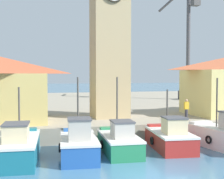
# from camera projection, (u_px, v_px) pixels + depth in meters

# --- Properties ---
(ground_plane) EXTENTS (300.00, 300.00, 0.00)m
(ground_plane) POSITION_uv_depth(u_px,v_px,m) (157.00, 179.00, 13.77)
(ground_plane) COLOR teal
(quay_wharf) EXTENTS (120.00, 40.00, 1.12)m
(quay_wharf) POSITION_uv_depth(u_px,v_px,m) (75.00, 106.00, 40.48)
(quay_wharf) COLOR #9E937F
(quay_wharf) RESTS_ON ground
(fishing_boat_left_outer) EXTENTS (2.36, 5.11, 3.92)m
(fishing_boat_left_outer) POSITION_uv_depth(u_px,v_px,m) (18.00, 147.00, 16.45)
(fishing_boat_left_outer) COLOR #196B7F
(fishing_boat_left_outer) RESTS_ON ground
(fishing_boat_left_inner) EXTENTS (2.38, 4.62, 4.46)m
(fishing_boat_left_inner) POSITION_uv_depth(u_px,v_px,m) (79.00, 144.00, 17.20)
(fishing_boat_left_inner) COLOR #2356A8
(fishing_boat_left_inner) RESTS_ON ground
(fishing_boat_mid_left) EXTENTS (2.14, 4.59, 4.46)m
(fishing_boat_mid_left) POSITION_uv_depth(u_px,v_px,m) (119.00, 141.00, 18.29)
(fishing_boat_mid_left) COLOR #237A4C
(fishing_boat_mid_left) RESTS_ON ground
(fishing_boat_center) EXTENTS (2.50, 4.61, 3.66)m
(fishing_boat_center) POSITION_uv_depth(u_px,v_px,m) (170.00, 138.00, 19.20)
(fishing_boat_center) COLOR #AD2823
(fishing_boat_center) RESTS_ON ground
(fishing_boat_mid_right) EXTENTS (2.55, 5.07, 4.39)m
(fishing_boat_mid_right) POSITION_uv_depth(u_px,v_px,m) (224.00, 136.00, 19.28)
(fishing_boat_mid_right) COLOR silver
(fishing_boat_mid_right) RESTS_ON ground
(clock_tower) EXTENTS (3.30, 3.30, 16.10)m
(clock_tower) POSITION_uv_depth(u_px,v_px,m) (109.00, 22.00, 25.28)
(clock_tower) COLOR tan
(clock_tower) RESTS_ON quay_wharf
(port_crane_near) EXTENTS (2.93, 8.12, 16.11)m
(port_crane_near) POSITION_uv_depth(u_px,v_px,m) (187.00, 57.00, 43.59)
(port_crane_near) COLOR #353539
(port_crane_near) RESTS_ON quay_wharf
(dock_worker_near_tower) EXTENTS (0.34, 0.22, 1.62)m
(dock_worker_near_tower) POSITION_uv_depth(u_px,v_px,m) (186.00, 109.00, 23.68)
(dock_worker_near_tower) COLOR #33333D
(dock_worker_near_tower) RESTS_ON quay_wharf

